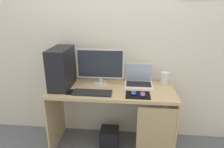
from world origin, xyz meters
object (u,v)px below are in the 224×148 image
object	(u,v)px
laptop	(139,80)
mouse_left	(134,93)
cell_phone	(71,92)
monitor	(100,66)
subwoofer	(109,137)
mouse_right	(143,94)
pc_tower	(61,68)
keyboard	(92,93)
speaker	(165,79)

from	to	relation	value
laptop	mouse_left	bearing A→B (deg)	-102.00
cell_phone	mouse_left	bearing A→B (deg)	0.78
monitor	subwoofer	world-z (taller)	monitor
mouse_right	subwoofer	bearing A→B (deg)	156.51
pc_tower	monitor	distance (m)	0.44
keyboard	speaker	bearing A→B (deg)	22.26
mouse_right	speaker	bearing A→B (deg)	51.21
subwoofer	speaker	bearing A→B (deg)	15.17
subwoofer	pc_tower	bearing A→B (deg)	178.98
laptop	mouse_right	world-z (taller)	laptop
speaker	keyboard	size ratio (longest dim) A/B	0.38
pc_tower	laptop	xyz separation A→B (m)	(0.88, 0.14, -0.18)
mouse_right	laptop	bearing A→B (deg)	96.15
monitor	cell_phone	size ratio (longest dim) A/B	4.26
mouse_left	subwoofer	bearing A→B (deg)	153.74
mouse_right	cell_phone	world-z (taller)	mouse_right
pc_tower	speaker	xyz separation A→B (m)	(1.19, 0.16, -0.15)
laptop	speaker	xyz separation A→B (m)	(0.30, 0.02, 0.03)
mouse_right	monitor	bearing A→B (deg)	149.71
laptop	speaker	size ratio (longest dim) A/B	2.09
monitor	laptop	bearing A→B (deg)	3.37
monitor	mouse_right	world-z (taller)	monitor
keyboard	monitor	bearing A→B (deg)	80.49
monitor	mouse_left	xyz separation A→B (m)	(0.40, -0.26, -0.21)
monitor	pc_tower	bearing A→B (deg)	-164.90
keyboard	cell_phone	bearing A→B (deg)	177.47
monitor	mouse_left	bearing A→B (deg)	-33.48
keyboard	laptop	bearing A→B (deg)	31.47
speaker	subwoofer	size ratio (longest dim) A/B	0.71
mouse_right	cell_phone	size ratio (longest dim) A/B	0.74
monitor	keyboard	size ratio (longest dim) A/B	1.32
speaker	laptop	bearing A→B (deg)	-175.85
cell_phone	subwoofer	size ratio (longest dim) A/B	0.58
cell_phone	monitor	bearing A→B (deg)	43.20
pc_tower	cell_phone	size ratio (longest dim) A/B	3.52
keyboard	mouse_left	distance (m)	0.44
mouse_left	pc_tower	bearing A→B (deg)	169.93
monitor	keyboard	world-z (taller)	monitor
speaker	keyboard	bearing A→B (deg)	-157.74
speaker	mouse_left	xyz separation A→B (m)	(-0.36, -0.31, -0.06)
subwoofer	laptop	bearing A→B (deg)	24.21
cell_phone	speaker	bearing A→B (deg)	16.96
monitor	mouse_left	distance (m)	0.52
pc_tower	subwoofer	size ratio (longest dim) A/B	2.05
mouse_left	mouse_right	size ratio (longest dim) A/B	1.00
laptop	speaker	distance (m)	0.31
keyboard	mouse_right	bearing A→B (deg)	-0.53
pc_tower	cell_phone	distance (m)	0.31
mouse_right	cell_phone	bearing A→B (deg)	178.85
mouse_left	monitor	bearing A→B (deg)	146.52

